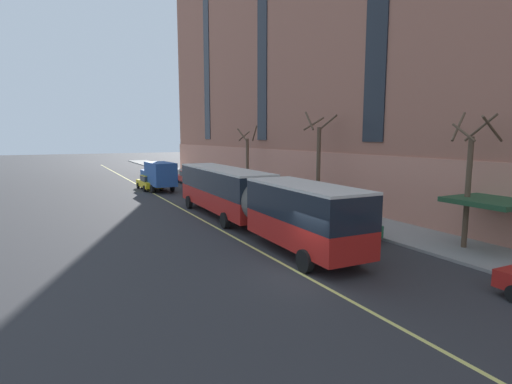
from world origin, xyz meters
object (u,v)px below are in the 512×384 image
Objects in this scene: parked_car_silver_1 at (236,191)px; taxi_cab at (149,182)px; parked_car_green_5 at (343,223)px; street_tree_far_downtown at (247,159)px; box_truck at (159,175)px; street_tree_far_uptown at (318,161)px; parked_car_red_4 at (188,177)px; street_tree_mid_block at (469,179)px; city_bus at (248,196)px.

taxi_cab is (-5.61, 10.23, 0.00)m from parked_car_silver_1.
street_tree_far_downtown is at bearing 79.81° from parked_car_green_5.
box_truck is 9.47m from street_tree_far_downtown.
parked_car_red_4 is at bearing 99.51° from street_tree_far_uptown.
city_bus is at bearing 129.04° from street_tree_mid_block.
street_tree_far_downtown reaches higher than box_truck.
street_tree_mid_block is 12.54m from street_tree_far_uptown.
city_bus reaches higher than taxi_cab.
parked_car_silver_1 is at bearing 113.19° from street_tree_far_uptown.
street_tree_mid_block reaches higher than taxi_cab.
street_tree_far_uptown is 12.40m from street_tree_far_downtown.
street_tree_far_uptown is (8.33, -16.59, 2.14)m from box_truck.
parked_car_silver_1 and taxi_cab have the same top height.
parked_car_green_5 is at bearing -89.92° from parked_car_red_4.
street_tree_far_uptown is at bearing -66.81° from parked_car_silver_1.
parked_car_green_5 and taxi_cab have the same top height.
parked_car_silver_1 is 15.36m from parked_car_green_5.
box_truck is at bearing 101.18° from parked_car_green_5.
parked_car_silver_1 is (4.22, 11.05, -1.24)m from city_bus.
taxi_cab is at bearing 101.95° from parked_car_green_5.
street_tree_far_downtown is at bearing 53.19° from parked_car_silver_1.
parked_car_silver_1 is 0.58× the size of street_tree_far_uptown.
box_truck reaches higher than parked_car_green_5.
city_bus is 3.12× the size of box_truck.
city_bus is at bearing 133.02° from parked_car_green_5.
parked_car_silver_1 and parked_car_red_4 have the same top height.
parked_car_red_4 is 22.10m from street_tree_far_uptown.
parked_car_green_5 is (4.02, -4.31, -1.24)m from city_bus.
street_tree_far_downtown is (-0.00, 12.39, -0.50)m from street_tree_far_uptown.
box_truck is at bearing -133.36° from parked_car_red_4.
parked_car_green_5 is at bearing -46.98° from city_bus.
taxi_cab is at bearing -147.19° from parked_car_red_4.
parked_car_green_5 is 0.70× the size of street_tree_mid_block.
box_truck is (-4.95, 8.70, 0.93)m from parked_car_silver_1.
city_bus is at bearing -110.91° from parked_car_silver_1.
street_tree_far_uptown is (3.38, -7.89, 3.07)m from parked_car_silver_1.
street_tree_mid_block is (8.33, -29.12, 1.88)m from box_truck.
city_bus is 11.89m from parked_car_silver_1.
parked_car_red_4 is 0.73× the size of box_truck.
box_truck is 18.68m from street_tree_far_uptown.
parked_car_silver_1 is at bearing -60.35° from box_truck.
parked_car_silver_1 is 20.89m from street_tree_mid_block.
city_bus is 17.36m from street_tree_far_downtown.
street_tree_mid_block is 1.02× the size of street_tree_far_downtown.
city_bus reaches higher than parked_car_red_4.
street_tree_far_downtown is at bearing 90.02° from street_tree_far_uptown.
city_bus is 21.36m from taxi_cab.
taxi_cab is 0.69× the size of street_tree_far_downtown.
street_tree_mid_block is at bearing -90.00° from street_tree_far_uptown.
street_tree_far_uptown is at bearing -80.49° from parked_car_red_4.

